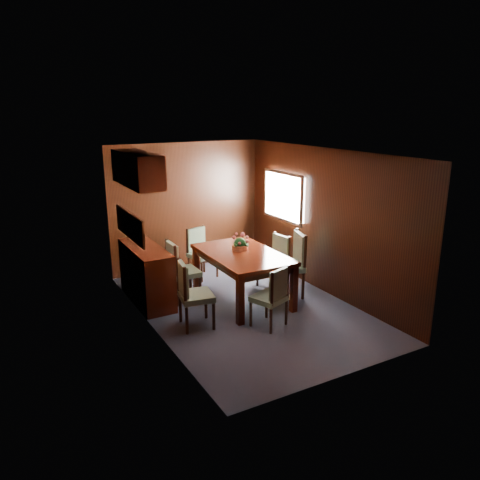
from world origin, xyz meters
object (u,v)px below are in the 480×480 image
flower_centerpiece (240,242)px  chair_head (273,294)px  sideboard (146,274)px  chair_left_near (191,291)px  chair_right_near (292,260)px  dining_table (242,259)px

flower_centerpiece → chair_head: bearing=-97.2°
sideboard → chair_left_near: bearing=-78.4°
sideboard → chair_right_near: (2.17, -0.93, 0.15)m
sideboard → dining_table: (1.35, -0.71, 0.24)m
chair_left_near → flower_centerpiece: flower_centerpiece is taller
chair_left_near → flower_centerpiece: (1.15, 0.66, 0.39)m
sideboard → chair_left_near: chair_left_near is taller
dining_table → flower_centerpiece: (0.05, 0.16, 0.25)m
sideboard → chair_head: (1.25, -1.78, 0.05)m
chair_left_near → chair_head: (1.00, -0.57, -0.04)m
sideboard → flower_centerpiece: bearing=-21.5°
sideboard → chair_head: bearing=-54.9°
dining_table → chair_head: size_ratio=1.90×
dining_table → chair_left_near: (-1.11, -0.50, -0.14)m
chair_left_near → sideboard: bearing=-158.8°
chair_right_near → flower_centerpiece: (-0.77, 0.38, 0.33)m
chair_right_near → flower_centerpiece: 0.92m
chair_head → flower_centerpiece: (0.16, 1.22, 0.43)m
dining_table → chair_right_near: (0.82, -0.22, -0.09)m
chair_head → sideboard: bearing=104.4°
chair_left_near → chair_right_near: bearing=107.9°
dining_table → flower_centerpiece: 0.30m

